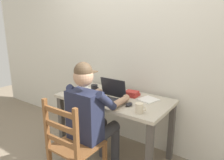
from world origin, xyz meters
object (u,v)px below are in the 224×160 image
(book_stack_main, at_px, (132,94))
(desk, at_px, (114,106))
(seated_person, at_px, (92,114))
(landscape_photo_print, at_px, (82,89))
(coffee_mug_white, at_px, (139,108))
(wooden_chair, at_px, (73,146))
(coffee_mug_dark, at_px, (95,89))
(laptop, at_px, (109,95))
(computer_mouse, at_px, (129,104))

(book_stack_main, bearing_deg, desk, -133.76)
(seated_person, height_order, landscape_photo_print, seated_person)
(coffee_mug_white, bearing_deg, desk, 153.14)
(wooden_chair, bearing_deg, seated_person, 90.00)
(coffee_mug_dark, bearing_deg, wooden_chair, -66.04)
(coffee_mug_white, distance_m, landscape_photo_print, 1.00)
(desk, xyz_separation_m, seated_person, (0.01, -0.42, 0.05))
(wooden_chair, bearing_deg, laptop, 90.35)
(wooden_chair, relative_size, laptop, 2.84)
(book_stack_main, bearing_deg, wooden_chair, -99.05)
(wooden_chair, xyz_separation_m, coffee_mug_white, (0.44, 0.47, 0.33))
(desk, relative_size, coffee_mug_dark, 10.81)
(seated_person, distance_m, coffee_mug_white, 0.49)
(desk, bearing_deg, landscape_photo_print, 179.74)
(wooden_chair, relative_size, book_stack_main, 5.80)
(wooden_chair, distance_m, landscape_photo_print, 0.93)
(desk, relative_size, landscape_photo_print, 10.14)
(desk, height_order, coffee_mug_white, coffee_mug_white)
(laptop, distance_m, book_stack_main, 0.30)
(desk, relative_size, wooden_chair, 1.41)
(seated_person, relative_size, coffee_mug_dark, 10.17)
(computer_mouse, bearing_deg, coffee_mug_white, -29.34)
(wooden_chair, height_order, computer_mouse, wooden_chair)
(wooden_chair, height_order, coffee_mug_white, wooden_chair)
(landscape_photo_print, bearing_deg, wooden_chair, -46.40)
(laptop, xyz_separation_m, coffee_mug_dark, (-0.31, 0.11, -0.00))
(computer_mouse, xyz_separation_m, coffee_mug_white, (0.17, -0.10, 0.03))
(coffee_mug_dark, distance_m, book_stack_main, 0.47)
(seated_person, xyz_separation_m, book_stack_main, (0.14, 0.57, 0.09))
(laptop, distance_m, computer_mouse, 0.28)
(laptop, bearing_deg, desk, 93.87)
(wooden_chair, height_order, coffee_mug_dark, wooden_chair)
(seated_person, relative_size, computer_mouse, 12.41)
(coffee_mug_white, distance_m, book_stack_main, 0.49)
(coffee_mug_white, distance_m, coffee_mug_dark, 0.79)
(coffee_mug_dark, bearing_deg, book_stack_main, 18.96)
(desk, relative_size, book_stack_main, 8.16)
(seated_person, xyz_separation_m, coffee_mug_dark, (-0.31, 0.42, 0.11))
(wooden_chair, xyz_separation_m, laptop, (-0.00, 0.59, 0.34))
(computer_mouse, relative_size, landscape_photo_print, 0.77)
(wooden_chair, xyz_separation_m, landscape_photo_print, (-0.53, 0.70, 0.29))
(coffee_mug_white, xyz_separation_m, coffee_mug_dark, (-0.75, 0.23, 0.00))
(coffee_mug_white, relative_size, coffee_mug_dark, 0.95)
(laptop, relative_size, coffee_mug_white, 2.84)
(desk, xyz_separation_m, wooden_chair, (0.01, -0.70, -0.18))
(laptop, bearing_deg, book_stack_main, 62.43)
(coffee_mug_dark, height_order, book_stack_main, coffee_mug_dark)
(desk, relative_size, laptop, 4.00)
(landscape_photo_print, bearing_deg, coffee_mug_dark, 5.86)
(computer_mouse, bearing_deg, book_stack_main, 115.19)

